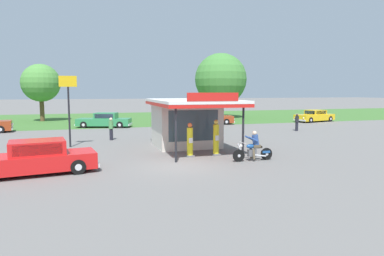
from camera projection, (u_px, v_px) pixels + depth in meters
name	position (u px, v px, depth m)	size (l,w,h in m)	color
ground_plane	(179.00, 165.00, 16.76)	(300.00, 300.00, 0.00)	slate
grass_verge_strip	(124.00, 118.00, 45.35)	(120.00, 24.00, 0.01)	#3D6B2D
service_station_kiosk	(187.00, 120.00, 22.00)	(4.66, 7.47, 3.57)	beige
gas_pump_nearside	(190.00, 141.00, 18.68)	(0.44, 0.44, 1.90)	slate
gas_pump_offside	(216.00, 139.00, 19.11)	(0.44, 0.44, 2.04)	slate
motorcycle_with_rider	(254.00, 148.00, 17.64)	(2.26, 0.70, 1.58)	black
featured_classic_sedan	(34.00, 159.00, 14.75)	(5.66, 2.63, 1.50)	red
parked_car_back_row_centre	(315.00, 116.00, 40.35)	(5.55, 3.07, 1.40)	gold
parked_car_back_row_right	(104.00, 121.00, 34.12)	(5.75, 3.36, 1.47)	#2D844C
parked_car_back_row_far_right	(209.00, 118.00, 37.27)	(5.64, 2.89, 1.49)	#993819
bystander_strolling_foreground	(111.00, 128.00, 25.07)	(0.34, 0.34, 1.69)	black
bystander_chatting_near_pumps	(297.00, 122.00, 30.87)	(0.35, 0.35, 1.59)	black
tree_oak_far_right	(221.00, 81.00, 45.45)	(7.00, 7.00, 8.76)	brown
tree_oak_left	(41.00, 83.00, 40.45)	(4.54, 4.54, 6.91)	brown
roadside_pole_sign	(68.00, 99.00, 21.71)	(1.10, 0.12, 4.63)	black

